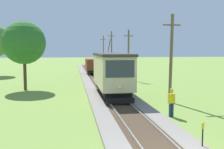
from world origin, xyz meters
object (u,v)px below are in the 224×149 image
(utility_pole_near_tram, at_px, (171,58))
(tree_right_near, at_px, (24,43))
(freight_car, at_px, (93,65))
(utility_pole_mid, at_px, (128,54))
(trackside_signal_marker, at_px, (203,135))
(utility_pole_distant, at_px, (103,51))
(utility_pole_far, at_px, (112,51))
(red_tram, at_px, (112,72))
(track_worker, at_px, (171,101))

(utility_pole_near_tram, bearing_deg, tree_right_near, 145.35)
(freight_car, bearing_deg, tree_right_near, -119.37)
(utility_pole_mid, relative_size, trackside_signal_marker, 5.76)
(utility_pole_distant, xyz_separation_m, tree_right_near, (-12.42, -36.20, 0.97))
(utility_pole_mid, distance_m, utility_pole_far, 15.54)
(red_tram, relative_size, utility_pole_near_tram, 1.25)
(freight_car, xyz_separation_m, utility_pole_near_tram, (4.19, -23.21, 1.96))
(track_worker, bearing_deg, utility_pole_distant, 172.99)
(tree_right_near, bearing_deg, red_tram, -34.13)
(freight_car, relative_size, utility_pole_near_tram, 0.76)
(red_tram, bearing_deg, utility_pole_mid, 71.64)
(trackside_signal_marker, bearing_deg, utility_pole_distant, 87.58)
(freight_car, bearing_deg, red_tram, -89.99)
(utility_pole_near_tram, relative_size, utility_pole_far, 0.89)
(utility_pole_near_tram, xyz_separation_m, utility_pole_distant, (0.00, 44.78, 0.34))
(trackside_signal_marker, bearing_deg, freight_car, 93.30)
(red_tram, height_order, utility_pole_near_tram, utility_pole_near_tram)
(freight_car, distance_m, utility_pole_distant, 22.10)
(trackside_signal_marker, distance_m, tree_right_near, 21.21)
(freight_car, bearing_deg, utility_pole_distant, 79.01)
(utility_pole_mid, bearing_deg, utility_pole_near_tram, -90.00)
(utility_pole_mid, xyz_separation_m, trackside_signal_marker, (-2.30, -25.21, -2.83))
(track_worker, distance_m, tree_right_near, 17.21)
(utility_pole_near_tram, distance_m, utility_pole_distant, 44.79)
(tree_right_near, bearing_deg, utility_pole_distant, 71.06)
(utility_pole_near_tram, height_order, utility_pole_mid, utility_pole_near_tram)
(utility_pole_far, distance_m, trackside_signal_marker, 40.95)
(freight_car, distance_m, utility_pole_far, 9.30)
(freight_car, xyz_separation_m, trackside_signal_marker, (1.89, -32.80, -0.89))
(utility_pole_far, bearing_deg, freight_car, -117.80)
(utility_pole_distant, height_order, tree_right_near, utility_pole_distant)
(utility_pole_far, height_order, utility_pole_distant, utility_pole_far)
(utility_pole_distant, xyz_separation_m, trackside_signal_marker, (-2.30, -54.37, -3.19))
(utility_pole_far, xyz_separation_m, utility_pole_distant, (-0.00, 13.62, -0.08))
(utility_pole_far, bearing_deg, utility_pole_near_tram, -90.00)
(red_tram, xyz_separation_m, utility_pole_mid, (4.19, 12.62, 1.30))
(trackside_signal_marker, bearing_deg, tree_right_near, 119.12)
(utility_pole_near_tram, bearing_deg, red_tram, 144.35)
(utility_pole_mid, relative_size, utility_pole_far, 0.88)
(utility_pole_far, bearing_deg, tree_right_near, -118.82)
(utility_pole_near_tram, distance_m, trackside_signal_marker, 10.26)
(utility_pole_far, height_order, tree_right_near, utility_pole_far)
(red_tram, height_order, tree_right_near, tree_right_near)
(utility_pole_mid, xyz_separation_m, track_worker, (-1.55, -19.82, -2.51))
(freight_car, xyz_separation_m, utility_pole_distant, (4.19, 21.57, 2.30))
(utility_pole_near_tram, relative_size, track_worker, 3.84)
(tree_right_near, bearing_deg, utility_pole_near_tram, -34.65)
(tree_right_near, bearing_deg, freight_car, 60.63)
(red_tram, distance_m, trackside_signal_marker, 12.82)
(track_worker, bearing_deg, tree_right_near, -144.81)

